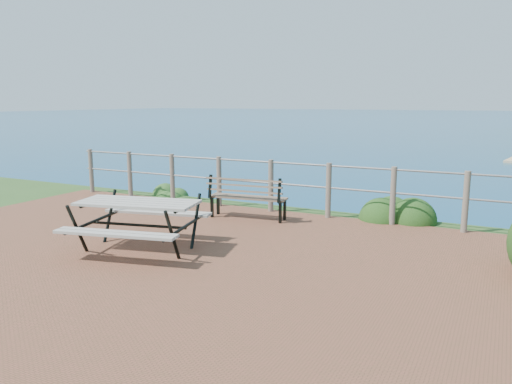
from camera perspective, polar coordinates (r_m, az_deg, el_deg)
ground at (r=6.84m, az=-10.40°, el=-7.81°), size 10.00×7.00×0.12m
ocean at (r=205.20m, az=25.96°, el=8.76°), size 1200.00×1200.00×0.00m
safety_railing at (r=9.51m, az=1.71°, el=1.05°), size 9.40×0.10×1.00m
picnic_table at (r=7.25m, az=-13.29°, el=-3.16°), size 1.78×1.42×0.71m
park_bench at (r=8.93m, az=-0.93°, el=0.14°), size 1.44×0.51×0.80m
shrub_lip_west at (r=11.58m, az=-9.97°, el=-0.31°), size 0.70×0.70×0.42m
shrub_lip_east at (r=9.39m, az=15.93°, el=-3.05°), size 0.86×0.86×0.64m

